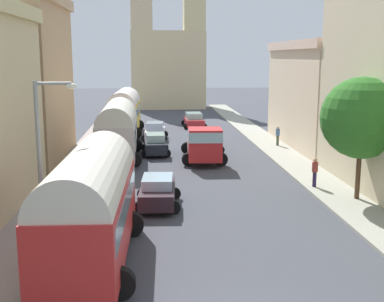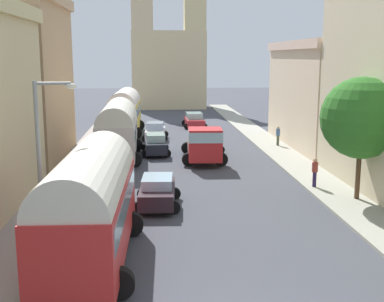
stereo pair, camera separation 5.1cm
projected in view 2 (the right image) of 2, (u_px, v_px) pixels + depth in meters
name	position (u px, v px, depth m)	size (l,w,h in m)	color
ground_plane	(182.00, 150.00, 38.58)	(154.00, 154.00, 0.00)	#42434C
sidewalk_left	(88.00, 150.00, 38.02)	(2.50, 70.00, 0.14)	gray
sidewalk_right	(274.00, 148.00, 39.12)	(2.50, 70.00, 0.14)	#A2A091
building_left_2	(19.00, 78.00, 33.88)	(6.19, 10.84, 11.27)	tan
building_right_2	(316.00, 94.00, 39.28)	(4.77, 13.81, 8.33)	beige
distant_church	(169.00, 60.00, 68.79)	(10.21, 6.10, 18.42)	beige
parked_bus_0	(90.00, 202.00, 16.98)	(3.48, 8.64, 4.08)	red
parked_bus_1	(118.00, 128.00, 34.68)	(3.44, 8.65, 4.04)	beige
parked_bus_2	(125.00, 110.00, 45.86)	(3.47, 8.16, 4.15)	gold
cargo_truck_0	(204.00, 144.00, 33.71)	(3.23, 7.07, 2.54)	red
car_0	(207.00, 141.00, 37.90)	(2.44, 3.68, 1.59)	#56914A
car_1	(194.00, 120.00, 50.65)	(2.43, 4.35, 1.51)	#B3272D
car_2	(158.00, 191.00, 23.90)	(2.36, 3.96, 1.47)	#2C1C23
car_3	(156.00, 144.00, 36.59)	(2.21, 3.87, 1.56)	black
car_4	(155.00, 131.00, 43.16)	(2.35, 3.83, 1.52)	silver
pedestrian_0	(315.00, 171.00, 26.96)	(0.36, 0.36, 1.74)	#271C42
pedestrian_1	(278.00, 135.00, 39.56)	(0.41, 0.41, 1.68)	#434C37
streetlamp_near	(44.00, 149.00, 18.56)	(1.61, 0.28, 6.26)	gray
roadside_tree_1	(362.00, 118.00, 24.13)	(4.00, 4.00, 6.20)	#533824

